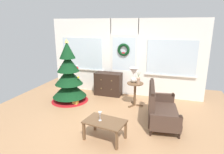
% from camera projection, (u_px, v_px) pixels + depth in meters
% --- Properties ---
extents(ground_plane, '(6.76, 6.76, 0.00)m').
position_uv_depth(ground_plane, '(104.00, 120.00, 4.95)').
color(ground_plane, '#AD7F56').
extents(back_wall_with_door, '(5.20, 0.19, 2.55)m').
position_uv_depth(back_wall_with_door, '(124.00, 57.00, 6.53)').
color(back_wall_with_door, white).
rests_on(back_wall_with_door, ground).
extents(christmas_tree, '(1.16, 1.16, 1.95)m').
position_uv_depth(christmas_tree, '(69.00, 79.00, 6.03)').
color(christmas_tree, '#4C331E').
rests_on(christmas_tree, ground).
extents(dresser_cabinet, '(0.90, 0.45, 0.78)m').
position_uv_depth(dresser_cabinet, '(108.00, 84.00, 6.63)').
color(dresser_cabinet, black).
rests_on(dresser_cabinet, ground).
extents(settee_sofa, '(0.86, 1.52, 0.96)m').
position_uv_depth(settee_sofa, '(159.00, 108.00, 4.75)').
color(settee_sofa, black).
rests_on(settee_sofa, ground).
extents(side_table, '(0.50, 0.48, 0.70)m').
position_uv_depth(side_table, '(135.00, 90.00, 5.71)').
color(side_table, brown).
rests_on(side_table, ground).
extents(table_lamp, '(0.28, 0.28, 0.44)m').
position_uv_depth(table_lamp, '(134.00, 73.00, 5.64)').
color(table_lamp, silver).
rests_on(table_lamp, side_table).
extents(flower_vase, '(0.11, 0.10, 0.35)m').
position_uv_depth(flower_vase, '(138.00, 80.00, 5.54)').
color(flower_vase, tan).
rests_on(flower_vase, side_table).
extents(coffee_table, '(0.91, 0.65, 0.42)m').
position_uv_depth(coffee_table, '(105.00, 124.00, 4.04)').
color(coffee_table, brown).
rests_on(coffee_table, ground).
extents(wine_glass, '(0.08, 0.08, 0.20)m').
position_uv_depth(wine_glass, '(100.00, 114.00, 4.01)').
color(wine_glass, silver).
rests_on(wine_glass, coffee_table).
extents(gift_box, '(0.16, 0.14, 0.16)m').
position_uv_depth(gift_box, '(76.00, 102.00, 5.90)').
color(gift_box, '#D8C64C').
rests_on(gift_box, ground).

